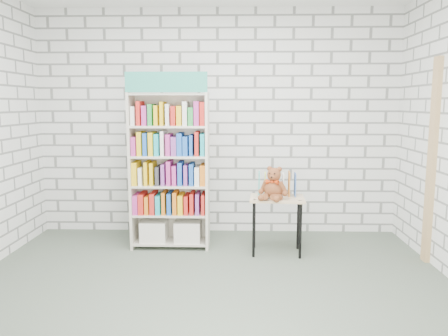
{
  "coord_description": "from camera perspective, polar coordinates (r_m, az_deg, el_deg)",
  "views": [
    {
      "loc": [
        0.23,
        -3.5,
        1.64
      ],
      "look_at": [
        0.11,
        0.95,
        0.98
      ],
      "focal_mm": 35.0,
      "sensor_mm": 36.0,
      "label": 1
    }
  ],
  "objects": [
    {
      "name": "ground",
      "position": [
        3.87,
        -2.09,
        -16.6
      ],
      "size": [
        4.5,
        4.5,
        0.0
      ],
      "primitive_type": "plane",
      "color": "#4A5548",
      "rests_on": "ground"
    },
    {
      "name": "bookshelf",
      "position": [
        4.97,
        -7.06,
        -0.2
      ],
      "size": [
        0.88,
        0.34,
        1.97
      ],
      "color": "beige",
      "rests_on": "ground"
    },
    {
      "name": "display_table",
      "position": [
        4.81,
        6.92,
        -4.83
      ],
      "size": [
        0.61,
        0.44,
        0.63
      ],
      "color": "#D8AE82",
      "rests_on": "ground"
    },
    {
      "name": "teddy_bear",
      "position": [
        4.67,
        6.46,
        -2.36
      ],
      "size": [
        0.33,
        0.31,
        0.35
      ],
      "color": "brown",
      "rests_on": "display_table"
    },
    {
      "name": "room_shell",
      "position": [
        3.51,
        -2.25,
        10.79
      ],
      "size": [
        4.52,
        4.02,
        2.81
      ],
      "color": "silver",
      "rests_on": "ground"
    },
    {
      "name": "door_trim",
      "position": [
        4.91,
        25.49,
        0.71
      ],
      "size": [
        0.05,
        0.12,
        2.1
      ],
      "primitive_type": "cube",
      "color": "tan",
      "rests_on": "ground"
    },
    {
      "name": "table_books",
      "position": [
        4.86,
        6.93,
        -2.17
      ],
      "size": [
        0.42,
        0.2,
        0.24
      ],
      "color": "#28B0AC",
      "rests_on": "display_table"
    }
  ]
}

